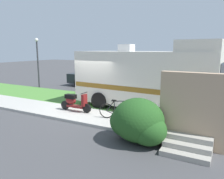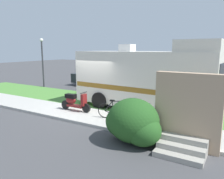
{
  "view_description": "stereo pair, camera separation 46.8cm",
  "coord_description": "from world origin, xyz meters",
  "px_view_note": "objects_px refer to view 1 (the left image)",
  "views": [
    {
      "loc": [
        6.35,
        -9.28,
        3.11
      ],
      "look_at": [
        1.16,
        0.3,
        1.1
      ],
      "focal_mm": 35.52,
      "sensor_mm": 36.0,
      "label": 1
    },
    {
      "loc": [
        6.75,
        -9.05,
        3.11
      ],
      "look_at": [
        1.16,
        0.3,
        1.1
      ],
      "focal_mm": 35.52,
      "sensor_mm": 36.0,
      "label": 2
    }
  ],
  "objects_px": {
    "bicycle": "(118,111)",
    "pickup_truck_near": "(107,76)",
    "scooter": "(74,102)",
    "bottle_green": "(187,129)",
    "motorhome_rv": "(147,78)",
    "street_lamp_post": "(38,58)"
  },
  "relations": [
    {
      "from": "bicycle",
      "to": "street_lamp_post",
      "type": "relative_size",
      "value": 0.43
    },
    {
      "from": "bottle_green",
      "to": "street_lamp_post",
      "type": "distance_m",
      "value": 13.59
    },
    {
      "from": "motorhome_rv",
      "to": "scooter",
      "type": "relative_size",
      "value": 4.18
    },
    {
      "from": "scooter",
      "to": "bicycle",
      "type": "xyz_separation_m",
      "value": [
        2.45,
        -0.14,
        -0.08
      ]
    },
    {
      "from": "scooter",
      "to": "bottle_green",
      "type": "relative_size",
      "value": 6.75
    },
    {
      "from": "bicycle",
      "to": "motorhome_rv",
      "type": "bearing_deg",
      "value": 81.25
    },
    {
      "from": "scooter",
      "to": "bottle_green",
      "type": "bearing_deg",
      "value": -3.3
    },
    {
      "from": "motorhome_rv",
      "to": "street_lamp_post",
      "type": "relative_size",
      "value": 1.85
    },
    {
      "from": "pickup_truck_near",
      "to": "bottle_green",
      "type": "distance_m",
      "value": 10.58
    },
    {
      "from": "bicycle",
      "to": "bottle_green",
      "type": "height_order",
      "value": "bicycle"
    },
    {
      "from": "bottle_green",
      "to": "street_lamp_post",
      "type": "xyz_separation_m",
      "value": [
        -12.5,
        4.87,
        2.18
      ]
    },
    {
      "from": "pickup_truck_near",
      "to": "street_lamp_post",
      "type": "distance_m",
      "value": 5.76
    },
    {
      "from": "bicycle",
      "to": "pickup_truck_near",
      "type": "relative_size",
      "value": 0.3
    },
    {
      "from": "bottle_green",
      "to": "motorhome_rv",
      "type": "bearing_deg",
      "value": 133.89
    },
    {
      "from": "motorhome_rv",
      "to": "street_lamp_post",
      "type": "distance_m",
      "value": 10.28
    },
    {
      "from": "motorhome_rv",
      "to": "pickup_truck_near",
      "type": "bearing_deg",
      "value": 136.35
    },
    {
      "from": "bicycle",
      "to": "pickup_truck_near",
      "type": "height_order",
      "value": "pickup_truck_near"
    },
    {
      "from": "bicycle",
      "to": "street_lamp_post",
      "type": "distance_m",
      "value": 10.88
    },
    {
      "from": "motorhome_rv",
      "to": "bicycle",
      "type": "xyz_separation_m",
      "value": [
        -0.37,
        -2.43,
        -1.16
      ]
    },
    {
      "from": "motorhome_rv",
      "to": "bottle_green",
      "type": "distance_m",
      "value": 3.88
    },
    {
      "from": "scooter",
      "to": "street_lamp_post",
      "type": "xyz_separation_m",
      "value": [
        -7.17,
        4.57,
        1.84
      ]
    },
    {
      "from": "motorhome_rv",
      "to": "bicycle",
      "type": "relative_size",
      "value": 4.27
    }
  ]
}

